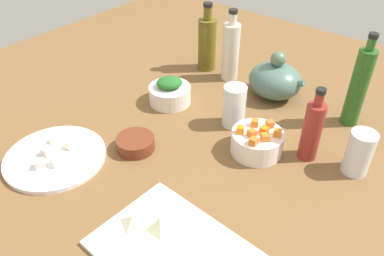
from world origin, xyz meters
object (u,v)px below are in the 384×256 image
at_px(bowl_small_side, 136,143).
at_px(bottle_3, 207,43).
at_px(bowl_carrots, 257,142).
at_px(teapot, 275,80).
at_px(bowl_greens, 170,95).
at_px(bottle_1, 312,130).
at_px(drinking_glass_0, 359,153).
at_px(drinking_glass_1, 234,106).
at_px(plate_tofu, 55,157).
at_px(bottle_0, 231,51).
at_px(bottle_2, 358,87).

xyz_separation_m(bowl_small_side, bottle_3, (-0.13, 0.48, 0.08)).
height_order(bowl_carrots, teapot, teapot).
distance_m(teapot, bottle_3, 0.28).
xyz_separation_m(bowl_greens, bowl_carrots, (0.33, -0.04, 0.00)).
distance_m(bowl_small_side, bottle_1, 0.45).
xyz_separation_m(bowl_greens, bowl_small_side, (0.08, -0.23, -0.01)).
xyz_separation_m(bowl_greens, bottle_1, (0.44, 0.03, 0.06)).
xyz_separation_m(teapot, drinking_glass_0, (0.33, -0.18, 0.00)).
bearing_deg(drinking_glass_1, bottle_3, 139.71).
distance_m(plate_tofu, bottle_3, 0.64).
bearing_deg(drinking_glass_0, bottle_0, 158.93).
bearing_deg(bowl_small_side, drinking_glass_1, 61.45).
height_order(bottle_2, drinking_glass_1, bottle_2).
height_order(bowl_carrots, bowl_small_side, bowl_carrots).
xyz_separation_m(teapot, bottle_0, (-0.17, 0.01, 0.04)).
bearing_deg(drinking_glass_1, bowl_carrots, -29.11).
bearing_deg(bowl_small_side, bottle_0, 92.94).
height_order(teapot, bottle_2, bottle_2).
height_order(bottle_0, bottle_2, bottle_2).
height_order(drinking_glass_0, drinking_glass_1, drinking_glass_1).
bearing_deg(plate_tofu, bottle_2, 50.29).
distance_m(plate_tofu, bowl_greens, 0.39).
height_order(bowl_greens, drinking_glass_1, drinking_glass_1).
bearing_deg(teapot, drinking_glass_1, -93.72).
height_order(bottle_0, bottle_3, bottle_0).
relative_size(bottle_0, bottle_3, 1.02).
height_order(bowl_small_side, teapot, teapot).
xyz_separation_m(bottle_0, bottle_2, (0.41, 0.00, 0.02)).
bearing_deg(bottle_1, plate_tofu, -140.11).
distance_m(bottle_1, bottle_3, 0.54).
relative_size(bowl_small_side, bottle_2, 0.37).
relative_size(bowl_small_side, drinking_glass_0, 0.88).
xyz_separation_m(plate_tofu, drinking_glass_1, (0.27, 0.41, 0.05)).
relative_size(teapot, bottle_3, 0.77).
bearing_deg(bowl_greens, bottle_1, 3.51).
height_order(bowl_greens, teapot, teapot).
xyz_separation_m(plate_tofu, bottle_1, (0.49, 0.41, 0.08)).
xyz_separation_m(bottle_1, bottle_3, (-0.49, 0.22, 0.01)).
distance_m(bowl_greens, drinking_glass_0, 0.56).
distance_m(teapot, drinking_glass_1, 0.21).
distance_m(bowl_carrots, teapot, 0.29).
relative_size(plate_tofu, bowl_carrots, 1.90).
bearing_deg(drinking_glass_0, bottle_1, -169.21).
bearing_deg(bottle_2, teapot, -178.03).
height_order(plate_tofu, bowl_small_side, bowl_small_side).
distance_m(bowl_small_side, drinking_glass_1, 0.29).
height_order(teapot, drinking_glass_0, teapot).
relative_size(bottle_0, drinking_glass_1, 1.95).
xyz_separation_m(bottle_1, drinking_glass_0, (0.11, 0.02, -0.03)).
distance_m(bowl_greens, teapot, 0.33).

